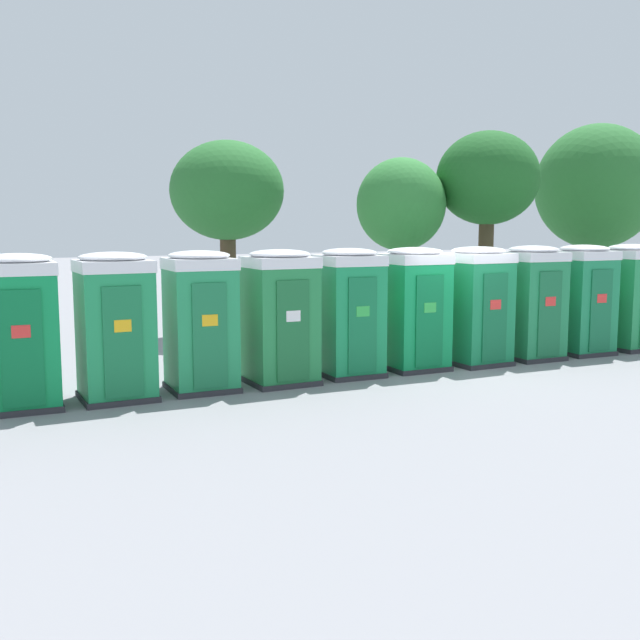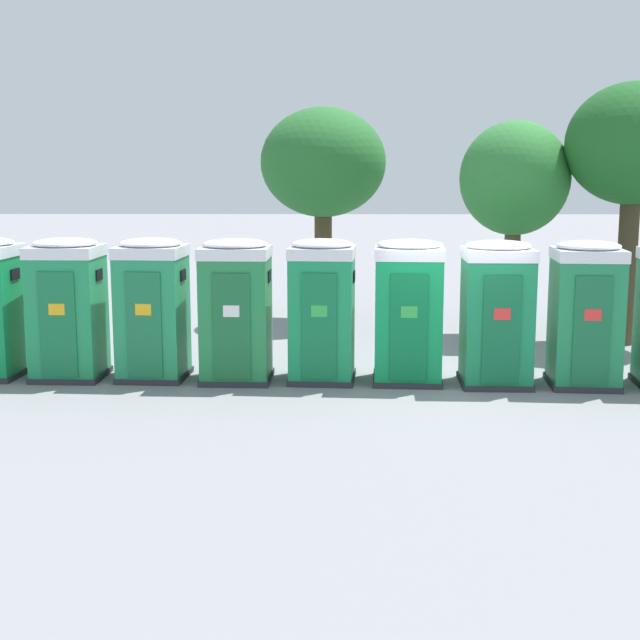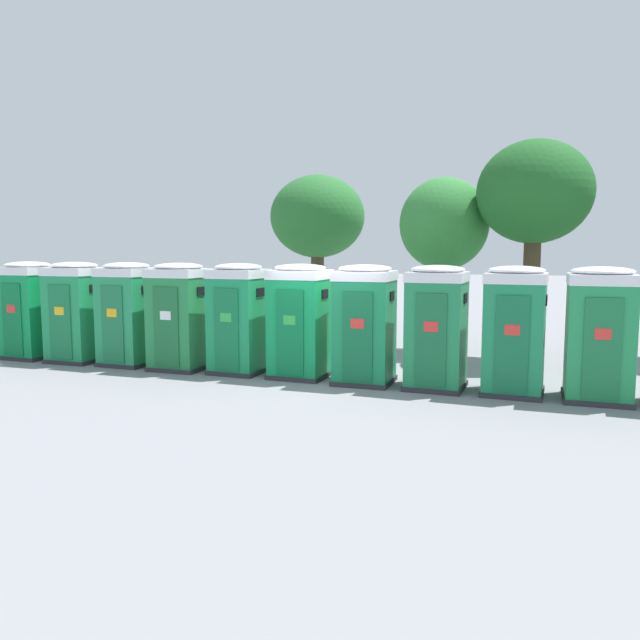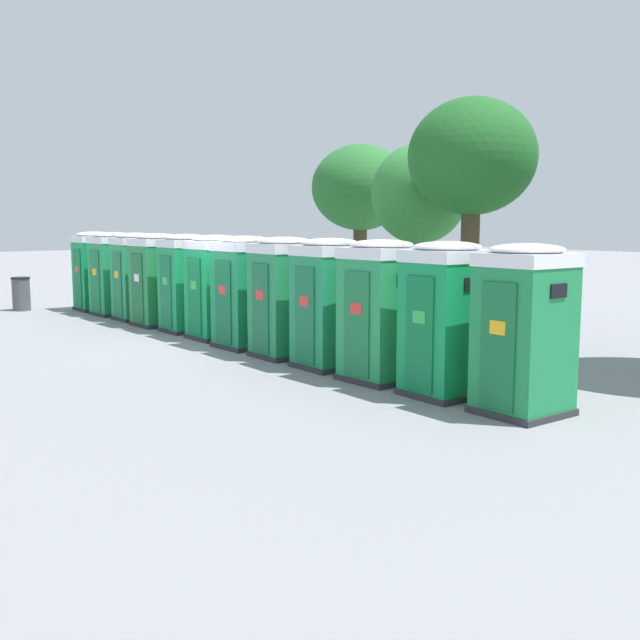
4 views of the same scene
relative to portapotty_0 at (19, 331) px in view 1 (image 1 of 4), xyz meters
name	(u,v)px [view 1 (image 1 of 4)]	position (x,y,z in m)	size (l,w,h in m)	color
ground_plane	(447,367)	(8.37, -0.52, -1.28)	(120.00, 120.00, 0.00)	gray
portapotty_0	(19,331)	(0.00, 0.00, 0.00)	(1.29, 1.29, 2.54)	#2D2D33
portapotty_1	(115,326)	(1.52, -0.10, 0.00)	(1.26, 1.24, 2.54)	#2D2D33
portapotty_2	(201,320)	(3.05, -0.11, 0.00)	(1.26, 1.28, 2.54)	#2D2D33
portapotty_3	(280,316)	(4.56, -0.27, 0.00)	(1.27, 1.24, 2.54)	#2D2D33
portapotty_4	(349,312)	(6.09, -0.24, 0.00)	(1.25, 1.28, 2.54)	#2D2D33
portapotty_5	(414,308)	(7.61, -0.33, 0.00)	(1.29, 1.28, 2.54)	#2D2D33
portapotty_6	(477,305)	(9.13, -0.52, 0.00)	(1.24, 1.23, 2.54)	#2D2D33
portapotty_7	(532,302)	(10.65, -0.60, 0.00)	(1.26, 1.28, 2.54)	#2D2D33
portapotty_8	(583,299)	(12.17, -0.66, 0.00)	(1.26, 1.29, 2.54)	#2D2D33
portapotty_9	(631,296)	(13.69, -0.77, 0.00)	(1.25, 1.23, 2.54)	#2D2D33
street_tree_0	(227,193)	(6.06, 6.03, 2.57)	(3.04, 3.04, 5.22)	#4C3826
street_tree_1	(488,181)	(12.57, 3.16, 2.91)	(2.82, 2.82, 5.54)	#4C3826
street_tree_2	(401,206)	(10.29, 4.02, 2.21)	(2.42, 2.42, 4.80)	brown
street_tree_3	(597,187)	(18.26, 4.38, 2.93)	(3.93, 3.93, 6.24)	#4C3826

